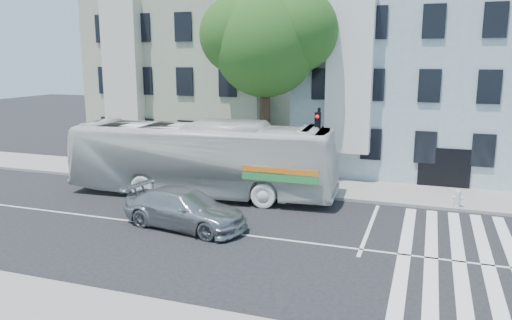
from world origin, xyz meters
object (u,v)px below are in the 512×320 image
at_px(sedan, 185,209).
at_px(traffic_signal, 318,141).
at_px(bus, 202,158).
at_px(fire_hydrant, 458,198).

relative_size(sedan, traffic_signal, 1.20).
bearing_deg(bus, sedan, -167.08).
relative_size(traffic_signal, fire_hydrant, 5.40).
relative_size(bus, fire_hydrant, 16.23).
height_order(sedan, traffic_signal, traffic_signal).
distance_m(sedan, traffic_signal, 7.47).
xyz_separation_m(traffic_signal, fire_hydrant, (6.43, 0.36, -2.31)).
bearing_deg(bus, traffic_signal, -82.87).
bearing_deg(traffic_signal, fire_hydrant, -8.63).
bearing_deg(fire_hydrant, sedan, -149.77).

